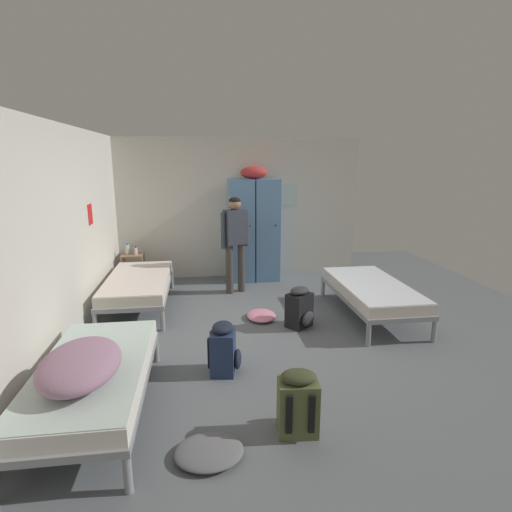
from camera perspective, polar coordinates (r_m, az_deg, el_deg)
name	(u,v)px	position (r m, az deg, el deg)	size (l,w,h in m)	color
ground_plane	(259,332)	(5.37, 0.40, -10.58)	(8.57, 8.57, 0.00)	slate
room_backdrop	(166,221)	(6.19, -12.47, 4.78)	(4.54, 5.42, 2.58)	beige
locker_bank	(254,228)	(7.42, -0.30, 3.97)	(0.90, 0.55, 2.07)	#5B84B2
shelf_unit	(133,267)	(7.46, -16.86, -1.46)	(0.38, 0.30, 0.57)	#99704C
bed_right	(372,291)	(5.97, 15.93, -4.69)	(0.90, 1.90, 0.49)	gray
bed_left_front	(93,375)	(3.88, -21.88, -15.27)	(0.90, 1.90, 0.49)	gray
bed_left_rear	(138,283)	(6.32, -16.20, -3.72)	(0.90, 1.90, 0.49)	gray
bedding_heap	(80,364)	(3.56, -23.48, -13.80)	(0.61, 0.89, 0.26)	gray
person_traveler	(235,236)	(6.66, -2.96, 2.82)	(0.47, 0.32, 1.59)	#3D3833
water_bottle	(127,249)	(7.42, -17.61, 0.91)	(0.07, 0.07, 0.20)	silver
lotion_bottle	(136,251)	(7.34, -16.52, 0.70)	(0.06, 0.06, 0.16)	beige
backpack_black	(300,308)	(5.46, 6.18, -7.29)	(0.41, 0.42, 0.55)	black
backpack_navy	(224,349)	(4.35, -4.50, -12.88)	(0.37, 0.36, 0.55)	navy
backpack_olive	(298,403)	(3.51, 5.87, -19.82)	(0.34, 0.36, 0.55)	#566038
clothes_pile_grey	(209,452)	(3.40, -6.62, -25.63)	(0.52, 0.44, 0.08)	slate
clothes_pile_pink	(261,315)	(5.77, 0.74, -8.35)	(0.41, 0.50, 0.09)	pink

